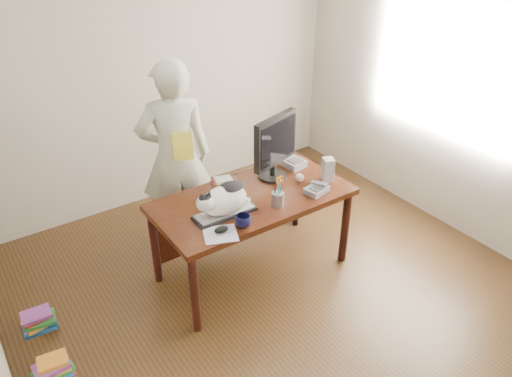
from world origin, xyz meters
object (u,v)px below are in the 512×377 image
object	(u,v)px
book_pile_b	(38,320)
person	(175,157)
desk	(247,208)
book_pile_a	(54,370)
keyboard	(225,213)
pen_cup	(278,197)
speaker	(328,169)
cat	(223,200)
calculator	(293,163)
monitor	(275,144)
mouse	(221,229)
book_stack	(225,183)
coffee_mug	(243,221)
phone	(317,189)
baseball	(300,178)

from	to	relation	value
book_pile_b	person	bearing A→B (deg)	15.90
desk	book_pile_a	world-z (taller)	desk
keyboard	pen_cup	bearing A→B (deg)	-16.05
desk	speaker	world-z (taller)	speaker
speaker	book_pile_b	xyz separation A→B (m)	(-2.40, 0.48, -0.78)
cat	book_pile_b	size ratio (longest dim) A/B	1.84
cat	book_pile_b	world-z (taller)	cat
pen_cup	calculator	xyz separation A→B (m)	(0.50, 0.45, -0.04)
monitor	book_pile_b	distance (m)	2.29
mouse	calculator	xyz separation A→B (m)	(1.05, 0.52, 0.01)
keyboard	mouse	xyz separation A→B (m)	(-0.14, -0.19, 0.01)
cat	speaker	distance (m)	1.01
monitor	calculator	xyz separation A→B (m)	(0.26, 0.09, -0.29)
mouse	book_pile_a	size ratio (longest dim) A/B	0.47
person	book_pile_a	xyz separation A→B (m)	(-1.45, -0.95, -0.79)
desk	cat	distance (m)	0.47
keyboard	book_stack	xyz separation A→B (m)	(0.22, 0.35, 0.02)
pen_cup	coffee_mug	xyz separation A→B (m)	(-0.38, -0.09, -0.02)
monitor	coffee_mug	xyz separation A→B (m)	(-0.62, -0.45, -0.27)
desk	calculator	bearing A→B (deg)	14.93
book_stack	person	distance (m)	0.55
phone	speaker	bearing A→B (deg)	15.94
monitor	book_pile_b	xyz separation A→B (m)	(-2.05, 0.20, -1.00)
pen_cup	person	xyz separation A→B (m)	(-0.39, 0.97, 0.06)
desk	speaker	xyz separation A→B (m)	(0.68, -0.21, 0.25)
desk	phone	size ratio (longest dim) A/B	7.48
baseball	book_stack	world-z (taller)	book_stack
book_stack	person	bearing A→B (deg)	133.57
person	coffee_mug	bearing A→B (deg)	108.94
keyboard	pen_cup	xyz separation A→B (m)	(0.41, -0.12, 0.05)
speaker	person	bearing A→B (deg)	162.21
cat	pen_cup	world-z (taller)	cat
keyboard	book_pile_a	size ratio (longest dim) A/B	1.81
monitor	book_pile_a	world-z (taller)	monitor
calculator	phone	bearing A→B (deg)	-109.99
monitor	book_stack	distance (m)	0.53
keyboard	monitor	world-z (taller)	monitor
cat	calculator	bearing A→B (deg)	19.90
pen_cup	phone	distance (m)	0.38
phone	pen_cup	bearing A→B (deg)	164.42
monitor	pen_cup	bearing A→B (deg)	-140.00
keyboard	speaker	bearing A→B (deg)	-1.88
cat	book_stack	xyz separation A→B (m)	(0.23, 0.35, -0.10)
pen_cup	speaker	xyz separation A→B (m)	(0.59, 0.08, 0.03)
monitor	cat	bearing A→B (deg)	-176.54
coffee_mug	speaker	world-z (taller)	speaker
phone	book_pile_b	xyz separation A→B (m)	(-2.19, 0.59, -0.71)
coffee_mug	phone	size ratio (longest dim) A/B	0.54
mouse	book_pile_b	world-z (taller)	mouse
monitor	desk	bearing A→B (deg)	175.16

